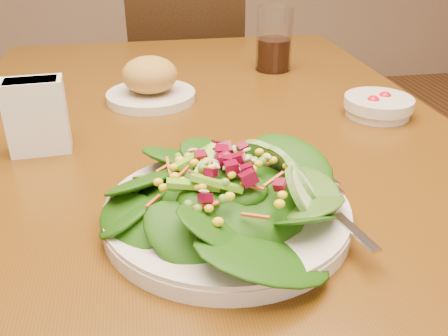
% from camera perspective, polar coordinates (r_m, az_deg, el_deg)
% --- Properties ---
extents(dining_table, '(0.90, 1.40, 0.75)m').
position_cam_1_polar(dining_table, '(0.89, -1.95, -2.30)').
color(dining_table, '#56330C').
rests_on(dining_table, ground_plane).
extents(chair_far, '(0.42, 0.43, 0.85)m').
position_cam_1_polar(chair_far, '(1.85, -4.12, 7.28)').
color(chair_far, black).
rests_on(chair_far, ground_plane).
extents(salad_plate, '(0.30, 0.30, 0.09)m').
position_cam_1_polar(salad_plate, '(0.61, 1.29, -3.51)').
color(salad_plate, silver).
rests_on(salad_plate, dining_table).
extents(bread_plate, '(0.18, 0.18, 0.09)m').
position_cam_1_polar(bread_plate, '(1.01, -8.43, 9.58)').
color(bread_plate, silver).
rests_on(bread_plate, dining_table).
extents(tomato_bowl, '(0.13, 0.13, 0.04)m').
position_cam_1_polar(tomato_bowl, '(0.97, 17.20, 6.81)').
color(tomato_bowl, silver).
rests_on(tomato_bowl, dining_table).
extents(drinking_glass, '(0.08, 0.08, 0.15)m').
position_cam_1_polar(drinking_glass, '(1.21, 5.74, 14.00)').
color(drinking_glass, silver).
rests_on(drinking_glass, dining_table).
extents(napkin_holder, '(0.09, 0.06, 0.12)m').
position_cam_1_polar(napkin_holder, '(0.83, -20.66, 5.76)').
color(napkin_holder, white).
rests_on(napkin_holder, dining_table).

